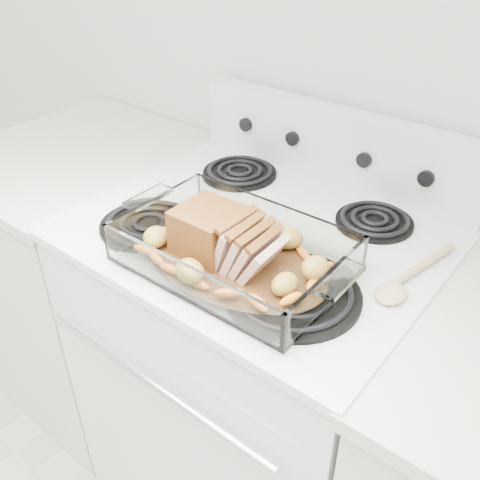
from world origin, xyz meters
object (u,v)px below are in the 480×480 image
Objects in this scene: electric_range at (258,368)px; baking_dish at (233,256)px; counter_left at (99,278)px; pork_roast at (221,236)px.

baking_dish is (0.05, -0.16, 0.48)m from electric_range.
baking_dish is (0.72, -0.16, 0.50)m from counter_left.
counter_left is (-0.67, -0.00, -0.02)m from electric_range.
electric_range reaches higher than pork_roast.
electric_range is at bearing 0.10° from counter_left.
electric_range is 0.51m from baking_dish.
electric_range is 0.67m from counter_left.
electric_range is 2.67× the size of baking_dish.
electric_range reaches higher than counter_left.
electric_range is 5.11× the size of pork_roast.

